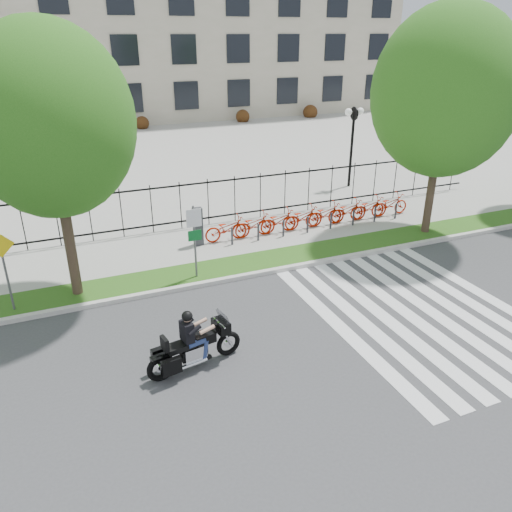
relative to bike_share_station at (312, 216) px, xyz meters
name	(u,v)px	position (x,y,z in m)	size (l,w,h in m)	color
ground	(272,347)	(-5.12, -7.20, -0.64)	(120.00, 120.00, 0.00)	#3C3C3F
curb	(222,280)	(-5.12, -3.10, -0.57)	(60.00, 0.20, 0.15)	beige
grass_verge	(214,270)	(-5.12, -2.25, -0.57)	(60.00, 1.50, 0.15)	#214812
sidewalk	(194,245)	(-5.12, 0.25, -0.57)	(60.00, 3.50, 0.15)	#9B9991
plaza	(122,153)	(-5.12, 17.80, -0.59)	(80.00, 34.00, 0.10)	#9B9991
crosswalk_stripes	(418,311)	(-0.30, -7.20, -0.64)	(5.70, 8.00, 0.01)	silver
iron_fence	(180,206)	(-5.12, 2.00, 0.51)	(30.00, 0.06, 2.00)	black
office_building	(76,5)	(-5.12, 37.72, 9.32)	(60.00, 21.90, 20.15)	#ABA38A
lamp_post_right	(353,127)	(4.88, 4.80, 2.56)	(1.06, 0.70, 4.25)	black
street_tree_1	(50,122)	(-9.66, -2.25, 4.82)	(4.70, 4.70, 8.02)	#32261B
street_tree_2	(446,92)	(4.10, -2.25, 5.02)	(5.48, 5.48, 8.67)	#32261B
bike_share_station	(312,216)	(0.00, 0.00, 0.00)	(10.01, 0.87, 1.50)	#2D2D33
sign_pole_regulatory	(195,233)	(-5.85, -2.62, 1.10)	(0.50, 0.09, 2.50)	#59595B
sign_pole_warning	(3,261)	(-11.51, -2.62, 1.10)	(0.78, 0.09, 2.49)	#59595B
motorcycle_rider	(194,345)	(-7.26, -7.21, 0.02)	(2.56, 0.99, 1.99)	black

